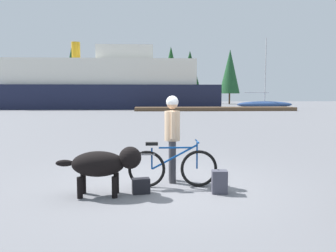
{
  "coord_description": "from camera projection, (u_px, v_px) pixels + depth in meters",
  "views": [
    {
      "loc": [
        -0.33,
        -6.48,
        1.82
      ],
      "look_at": [
        0.1,
        1.77,
        1.03
      ],
      "focal_mm": 35.32,
      "sensor_mm": 36.0,
      "label": 1
    }
  ],
  "objects": [
    {
      "name": "pine_tree_center",
      "position": [
        171.0,
        67.0,
        63.54
      ],
      "size": [
        3.77,
        3.77,
        10.98
      ],
      "color": "#4C331E",
      "rests_on": "ground_plane"
    },
    {
      "name": "dog",
      "position": [
        104.0,
        164.0,
        5.91
      ],
      "size": [
        1.53,
        0.54,
        0.89
      ],
      "color": "black",
      "rests_on": "ground_plane"
    },
    {
      "name": "pine_tree_far_left",
      "position": [
        73.0,
        68.0,
        60.61
      ],
      "size": [
        3.74,
        3.74,
        11.09
      ],
      "color": "#4C331E",
      "rests_on": "ground_plane"
    },
    {
      "name": "dock_pier",
      "position": [
        214.0,
        109.0,
        37.38
      ],
      "size": [
        17.97,
        2.66,
        0.4
      ],
      "primitive_type": "cube",
      "color": "brown",
      "rests_on": "ground_plane"
    },
    {
      "name": "sailboat_moored",
      "position": [
        264.0,
        104.0,
        45.11
      ],
      "size": [
        7.63,
        2.14,
        9.39
      ],
      "color": "navy",
      "rests_on": "ground_plane"
    },
    {
      "name": "backpack",
      "position": [
        219.0,
        182.0,
        6.09
      ],
      "size": [
        0.29,
        0.22,
        0.43
      ],
      "primitive_type": "cube",
      "rotation": [
        0.0,
        0.0,
        -0.07
      ],
      "color": "#3F3F4C",
      "rests_on": "ground_plane"
    },
    {
      "name": "ferry_boat",
      "position": [
        105.0,
        85.0,
        43.69
      ],
      "size": [
        29.61,
        8.91,
        8.61
      ],
      "color": "#191E38",
      "rests_on": "ground_plane"
    },
    {
      "name": "pine_tree_far_right",
      "position": [
        230.0,
        71.0,
        62.54
      ],
      "size": [
        3.83,
        3.83,
        10.31
      ],
      "color": "#4C331E",
      "rests_on": "ground_plane"
    },
    {
      "name": "pine_tree_mid_back",
      "position": [
        190.0,
        70.0,
        68.51
      ],
      "size": [
        4.3,
        4.3,
        10.81
      ],
      "color": "#4C331E",
      "rests_on": "ground_plane"
    },
    {
      "name": "ground_plane",
      "position": [
        168.0,
        185.0,
        6.63
      ],
      "size": [
        160.0,
        160.0,
        0.0
      ],
      "primitive_type": "plane",
      "color": "slate"
    },
    {
      "name": "handbag_pannier",
      "position": [
        141.0,
        186.0,
        6.08
      ],
      "size": [
        0.35,
        0.23,
        0.28
      ],
      "primitive_type": "cube",
      "rotation": [
        0.0,
        0.0,
        0.18
      ],
      "color": "black",
      "rests_on": "ground_plane"
    },
    {
      "name": "person_cyclist",
      "position": [
        172.0,
        130.0,
        6.82
      ],
      "size": [
        0.32,
        0.53,
        1.79
      ],
      "color": "#333338",
      "rests_on": "ground_plane"
    },
    {
      "name": "bicycle",
      "position": [
        172.0,
        167.0,
        6.47
      ],
      "size": [
        1.76,
        0.44,
        0.92
      ],
      "color": "black",
      "rests_on": "ground_plane"
    }
  ]
}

